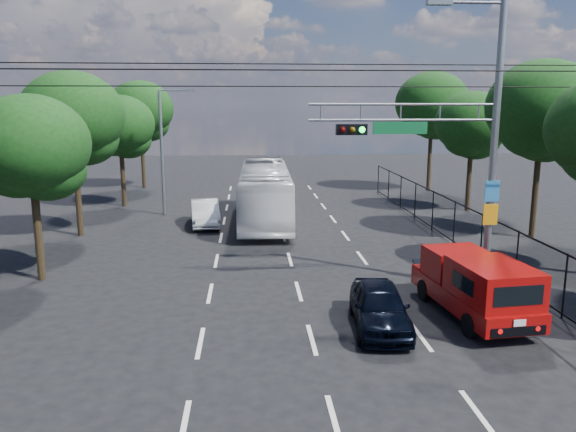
{
  "coord_description": "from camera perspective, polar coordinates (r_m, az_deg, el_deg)",
  "views": [
    {
      "loc": [
        -1.66,
        -10.16,
        6.27
      ],
      "look_at": [
        -0.43,
        7.11,
        2.8
      ],
      "focal_mm": 35.0,
      "sensor_mm": 36.0,
      "label": 1
    }
  ],
  "objects": [
    {
      "name": "white_bus",
      "position": [
        30.3,
        -2.38,
        2.36
      ],
      "size": [
        2.84,
        11.19,
        3.1
      ],
      "primitive_type": "imported",
      "rotation": [
        0.0,
        0.0,
        -0.02
      ],
      "color": "silver",
      "rests_on": "ground"
    },
    {
      "name": "tree_left_e",
      "position": [
        43.91,
        -14.72,
        10.0
      ],
      "size": [
        4.92,
        4.92,
        7.99
      ],
      "color": "black",
      "rests_on": "ground"
    },
    {
      "name": "tree_right_c",
      "position": [
        28.57,
        24.4,
        9.26
      ],
      "size": [
        5.1,
        5.1,
        8.29
      ],
      "color": "black",
      "rests_on": "ground"
    },
    {
      "name": "fence_right",
      "position": [
        24.74,
        18.01,
        -1.46
      ],
      "size": [
        0.06,
        34.03,
        2.0
      ],
      "color": "black",
      "rests_on": "ground"
    },
    {
      "name": "red_pickup",
      "position": [
        17.68,
        18.42,
        -6.58
      ],
      "size": [
        2.37,
        5.25,
        1.89
      ],
      "color": "black",
      "rests_on": "ground"
    },
    {
      "name": "tree_left_c",
      "position": [
        28.38,
        -20.98,
        8.83
      ],
      "size": [
        4.8,
        4.8,
        7.8
      ],
      "color": "black",
      "rests_on": "ground"
    },
    {
      "name": "white_van",
      "position": [
        29.67,
        -8.42,
        0.31
      ],
      "size": [
        1.85,
        4.15,
        1.32
      ],
      "primitive_type": "imported",
      "rotation": [
        0.0,
        0.0,
        0.12
      ],
      "color": "silver",
      "rests_on": "ground"
    },
    {
      "name": "utility_wires",
      "position": [
        19.09,
        0.93,
        14.22
      ],
      "size": [
        22.0,
        5.04,
        0.74
      ],
      "color": "black",
      "rests_on": "ground"
    },
    {
      "name": "ground",
      "position": [
        12.05,
        4.73,
        -20.05
      ],
      "size": [
        120.0,
        120.0,
        0.0
      ],
      "primitive_type": "plane",
      "color": "black",
      "rests_on": "ground"
    },
    {
      "name": "signal_mast",
      "position": [
        19.46,
        16.99,
        7.82
      ],
      "size": [
        6.43,
        0.39,
        9.5
      ],
      "color": "slate",
      "rests_on": "ground"
    },
    {
      "name": "tree_right_d",
      "position": [
        34.77,
        18.21,
        8.44
      ],
      "size": [
        4.32,
        4.32,
        7.02
      ],
      "color": "black",
      "rests_on": "ground"
    },
    {
      "name": "tree_right_e",
      "position": [
        42.32,
        14.44,
        10.53
      ],
      "size": [
        5.28,
        5.28,
        8.58
      ],
      "color": "black",
      "rests_on": "ground"
    },
    {
      "name": "tree_left_b",
      "position": [
        21.6,
        -24.59,
        5.84
      ],
      "size": [
        4.08,
        4.08,
        6.63
      ],
      "color": "black",
      "rests_on": "ground"
    },
    {
      "name": "streetlight_left",
      "position": [
        32.58,
        -12.42,
        6.97
      ],
      "size": [
        2.09,
        0.22,
        7.08
      ],
      "color": "slate",
      "rests_on": "ground"
    },
    {
      "name": "navy_hatchback",
      "position": [
        16.26,
        9.3,
        -9.06
      ],
      "size": [
        1.85,
        3.89,
        1.29
      ],
      "primitive_type": "imported",
      "rotation": [
        0.0,
        0.0,
        -0.09
      ],
      "color": "black",
      "rests_on": "ground"
    },
    {
      "name": "lane_markings",
      "position": [
        25.01,
        -0.15,
        -3.18
      ],
      "size": [
        6.12,
        38.0,
        0.01
      ],
      "color": "beige",
      "rests_on": "ground"
    },
    {
      "name": "tree_left_d",
      "position": [
        36.05,
        -16.64,
        8.4
      ],
      "size": [
        4.2,
        4.2,
        6.83
      ],
      "color": "black",
      "rests_on": "ground"
    }
  ]
}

